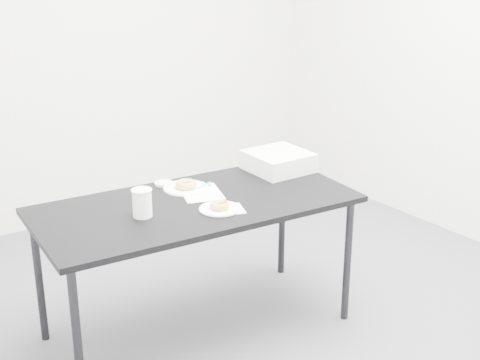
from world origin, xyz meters
TOP-DOWN VIEW (x-y plane):
  - floor at (0.00, 0.00)m, footprint 4.00×4.00m
  - wall_back at (0.00, 2.00)m, footprint 4.00×0.02m
  - table at (-0.18, 0.15)m, footprint 1.69×0.92m
  - scorecard at (-0.09, 0.25)m, footprint 0.27×0.31m
  - logo_patch at (-0.00, 0.33)m, footprint 0.05×0.05m
  - pen at (-0.02, 0.32)m, footprint 0.11×0.06m
  - napkin at (-0.11, -0.03)m, footprint 0.18×0.18m
  - plate_near at (-0.14, -0.00)m, footprint 0.21×0.21m
  - donut_near at (-0.14, -0.00)m, footprint 0.13×0.13m
  - plate_far at (-0.12, 0.35)m, footprint 0.24×0.24m
  - donut_far at (-0.12, 0.35)m, footprint 0.12×0.12m
  - coffee_cup at (-0.49, 0.15)m, footprint 0.09×0.09m
  - cup_lid at (-0.18, 0.48)m, footprint 0.10×0.10m
  - bakery_box at (0.47, 0.29)m, footprint 0.33×0.33m

SIDE VIEW (x-z plane):
  - floor at x=0.00m, z-range 0.00..0.00m
  - table at x=-0.18m, z-range 0.31..1.05m
  - scorecard at x=-0.09m, z-range 0.74..0.74m
  - napkin at x=-0.11m, z-range 0.74..0.74m
  - plate_far at x=-0.12m, z-range 0.74..0.75m
  - logo_patch at x=0.00m, z-range 0.74..0.74m
  - plate_near at x=-0.14m, z-range 0.74..0.75m
  - pen at x=-0.02m, z-range 0.74..0.75m
  - cup_lid at x=-0.18m, z-range 0.74..0.75m
  - donut_near at x=-0.14m, z-range 0.75..0.78m
  - donut_far at x=-0.12m, z-range 0.75..0.78m
  - bakery_box at x=0.47m, z-range 0.74..0.85m
  - coffee_cup at x=-0.49m, z-range 0.74..0.88m
  - wall_back at x=0.00m, z-range 0.00..2.70m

